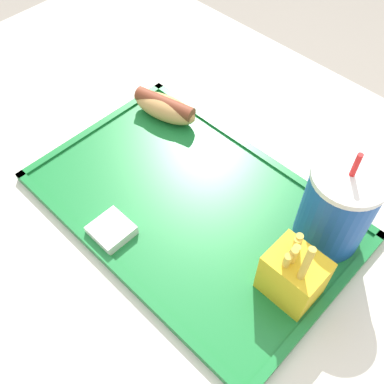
# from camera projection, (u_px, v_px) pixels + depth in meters

# --- Properties ---
(ground_plane) EXTENTS (8.00, 8.00, 0.00)m
(ground_plane) POSITION_uv_depth(u_px,v_px,m) (179.00, 354.00, 1.29)
(ground_plane) COLOR gray
(dining_table) EXTENTS (1.18, 0.86, 0.77)m
(dining_table) POSITION_uv_depth(u_px,v_px,m) (174.00, 299.00, 0.99)
(dining_table) COLOR beige
(dining_table) RESTS_ON ground_plane
(food_tray) EXTENTS (0.47, 0.30, 0.01)m
(food_tray) POSITION_uv_depth(u_px,v_px,m) (192.00, 206.00, 0.66)
(food_tray) COLOR #197233
(food_tray) RESTS_ON dining_table
(soda_cup) EXTENTS (0.09, 0.09, 0.17)m
(soda_cup) POSITION_uv_depth(u_px,v_px,m) (337.00, 207.00, 0.57)
(soda_cup) COLOR #194CA5
(soda_cup) RESTS_ON food_tray
(hot_dog_far) EXTENTS (0.12, 0.07, 0.04)m
(hot_dog_far) POSITION_uv_depth(u_px,v_px,m) (165.00, 107.00, 0.75)
(hot_dog_far) COLOR tan
(hot_dog_far) RESTS_ON food_tray
(fries_carton) EXTENTS (0.07, 0.06, 0.13)m
(fries_carton) POSITION_uv_depth(u_px,v_px,m) (294.00, 273.00, 0.55)
(fries_carton) COLOR gold
(fries_carton) RESTS_ON food_tray
(sauce_cup_mayo) EXTENTS (0.05, 0.05, 0.02)m
(sauce_cup_mayo) POSITION_uv_depth(u_px,v_px,m) (111.00, 229.00, 0.62)
(sauce_cup_mayo) COLOR silver
(sauce_cup_mayo) RESTS_ON food_tray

